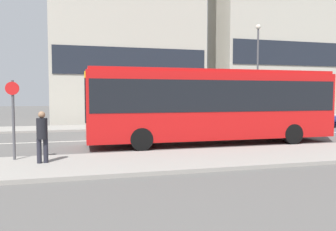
% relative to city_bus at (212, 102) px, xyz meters
% --- Properties ---
extents(ground_plane, '(120.00, 120.00, 0.00)m').
position_rel_city_bus_xyz_m(ground_plane, '(-3.94, 2.49, -2.00)').
color(ground_plane, '#595654').
extents(sidewalk_near, '(44.00, 3.50, 0.13)m').
position_rel_city_bus_xyz_m(sidewalk_near, '(-3.94, -3.76, -1.93)').
color(sidewalk_near, gray).
rests_on(sidewalk_near, ground_plane).
extents(sidewalk_far, '(44.00, 3.50, 0.13)m').
position_rel_city_bus_xyz_m(sidewalk_far, '(-3.94, 8.74, -1.93)').
color(sidewalk_far, gray).
rests_on(sidewalk_far, ground_plane).
extents(lane_centerline, '(41.80, 0.16, 0.01)m').
position_rel_city_bus_xyz_m(lane_centerline, '(-3.94, 2.49, -2.00)').
color(lane_centerline, silver).
rests_on(lane_centerline, ground_plane).
extents(apartment_block_left_tower, '(12.86, 6.29, 18.45)m').
position_rel_city_bus_xyz_m(apartment_block_left_tower, '(-2.02, 15.09, 7.22)').
color(apartment_block_left_tower, '#B7B2A3').
rests_on(apartment_block_left_tower, ground_plane).
extents(apartment_block_right_tower, '(13.66, 5.44, 22.51)m').
position_rel_city_bus_xyz_m(apartment_block_right_tower, '(13.40, 14.67, 9.25)').
color(apartment_block_right_tower, '#B7B2A3').
rests_on(apartment_block_right_tower, ground_plane).
extents(city_bus, '(11.79, 2.54, 3.48)m').
position_rel_city_bus_xyz_m(city_bus, '(0.00, 0.00, 0.00)').
color(city_bus, red).
rests_on(city_bus, ground_plane).
extents(parked_car_0, '(4.06, 1.82, 1.25)m').
position_rel_city_bus_xyz_m(parked_car_0, '(10.01, 5.74, -1.40)').
color(parked_car_0, navy).
rests_on(parked_car_0, ground_plane).
extents(pedestrian_near_stop, '(0.35, 0.34, 1.67)m').
position_rel_city_bus_xyz_m(pedestrian_near_stop, '(-7.27, -3.43, -0.92)').
color(pedestrian_near_stop, '#23232D').
rests_on(pedestrian_near_stop, sidewalk_near).
extents(bus_stop_sign, '(0.44, 0.12, 2.68)m').
position_rel_city_bus_xyz_m(bus_stop_sign, '(-8.26, -2.62, -0.30)').
color(bus_stop_sign, '#4C4C51').
rests_on(bus_stop_sign, sidewalk_near).
extents(street_lamp, '(0.36, 0.36, 7.49)m').
position_rel_city_bus_xyz_m(street_lamp, '(6.84, 7.74, 2.65)').
color(street_lamp, '#4C4C51').
rests_on(street_lamp, sidewalk_far).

